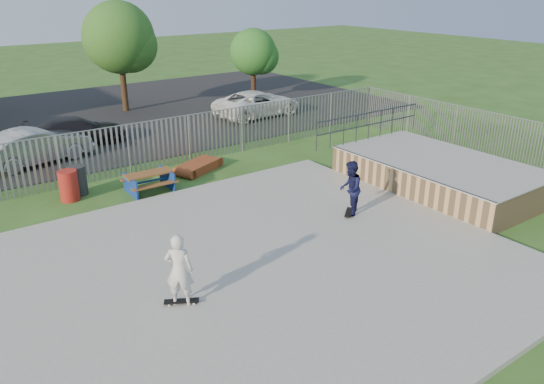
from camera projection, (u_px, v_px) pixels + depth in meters
ground at (231, 279)px, 13.48m from camera, size 120.00×120.00×0.00m
concrete_slab at (231, 276)px, 13.46m from camera, size 15.00×12.00×0.15m
quarter_pipe at (438, 173)px, 19.24m from camera, size 5.50×7.05×2.19m
fence at (181, 183)px, 17.11m from camera, size 26.04×16.02×2.00m
picnic_table at (149, 182)px, 18.98m from camera, size 1.71×1.41×0.71m
funbox at (199, 167)px, 21.09m from camera, size 2.03×1.56×0.36m
trash_bin_red at (69, 186)px, 18.15m from camera, size 0.64×0.64×1.07m
trash_bin_grey at (78, 180)px, 18.67m from camera, size 0.63×0.63×1.05m
parking_lot at (39, 126)px, 27.76m from camera, size 40.00×18.00×0.02m
car_silver at (36, 146)px, 21.76m from camera, size 4.68×2.48×1.46m
car_dark at (77, 131)px, 24.31m from camera, size 4.50×2.08×1.27m
car_white at (257, 103)px, 29.47m from camera, size 5.20×2.66×1.41m
tree_mid at (119, 38)px, 29.44m from camera, size 3.97×3.97×6.13m
tree_right at (253, 52)px, 32.81m from camera, size 2.86×2.86×4.41m
skateboard_a at (349, 213)px, 16.86m from camera, size 0.74×0.67×0.08m
skateboard_b at (182, 302)px, 12.19m from camera, size 0.79×0.57×0.08m
skater_navy at (350, 188)px, 16.54m from camera, size 1.08×1.06×1.76m
skater_white at (179, 270)px, 11.87m from camera, size 0.76×0.74×1.76m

